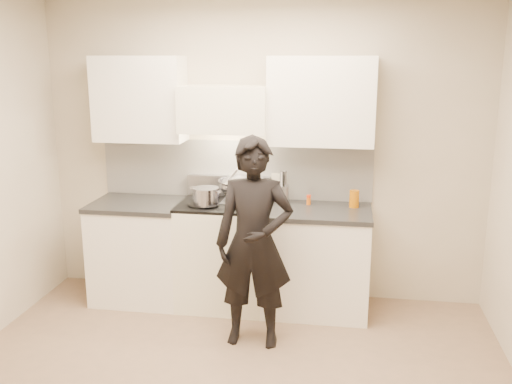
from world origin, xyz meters
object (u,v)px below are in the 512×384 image
person (254,243)px  stove (224,253)px  counter_right (316,260)px  wok (241,186)px  utensil_crock (283,193)px

person → stove: bearing=119.4°
counter_right → wok: bearing=168.3°
wok → utensil_crock: bearing=5.3°
counter_right → utensil_crock: bearing=150.8°
stove → person: size_ratio=0.59×
counter_right → person: person is taller
stove → counter_right: bearing=0.0°
wok → utensil_crock: 0.38m
counter_right → wok: size_ratio=1.92×
stove → person: person is taller
stove → utensil_crock: utensil_crock is taller
person → counter_right: bearing=56.2°
counter_right → wok: 0.93m
wok → stove: bearing=-132.8°
wok → person: person is taller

